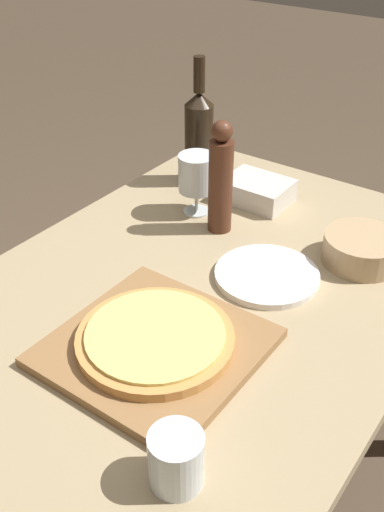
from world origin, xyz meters
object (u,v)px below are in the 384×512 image
wine_bottle (199,135)px  wine_glass (197,174)px  pizza (155,338)px  small_bowl (362,249)px  pepper_mill (221,180)px

wine_bottle → wine_glass: 0.17m
pizza → small_bowl: small_bowl is taller
pizza → wine_bottle: size_ratio=0.84×
wine_glass → pizza: bearing=-62.9°
pizza → wine_bottle: wine_bottle is taller
pizza → small_bowl: size_ratio=1.68×
pizza → pepper_mill: 0.43m
wine_bottle → pepper_mill: (0.18, -0.17, -0.00)m
wine_glass → small_bowl: wine_glass is taller
pepper_mill → wine_glass: 0.09m
wine_glass → small_bowl: size_ratio=0.91×
pizza → wine_bottle: bearing=118.7°
wine_glass → small_bowl: 0.40m
pepper_mill → wine_glass: bearing=160.0°
pizza → wine_bottle: (-0.31, 0.57, 0.10)m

